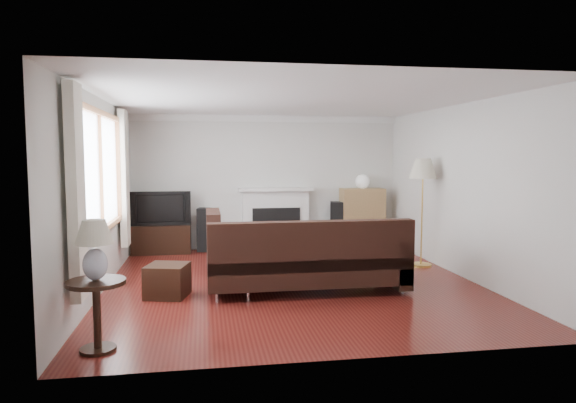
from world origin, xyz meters
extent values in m
cube|color=#571813|center=(0.00, 0.00, 0.00)|extent=(5.10, 5.60, 0.04)
cube|color=white|center=(0.00, 0.00, 2.50)|extent=(5.10, 5.60, 0.04)
cube|color=silver|center=(0.00, 2.75, 1.25)|extent=(5.00, 0.04, 2.50)
cube|color=silver|center=(0.00, -2.75, 1.25)|extent=(5.00, 0.04, 2.50)
cube|color=silver|center=(-2.50, 0.00, 1.25)|extent=(0.04, 5.50, 2.50)
cube|color=silver|center=(2.50, 0.00, 1.25)|extent=(0.04, 5.50, 2.50)
cube|color=brown|center=(-2.45, -0.20, 1.55)|extent=(0.12, 2.74, 1.54)
cube|color=white|center=(-2.40, -1.72, 1.40)|extent=(0.10, 0.35, 2.10)
cube|color=white|center=(-2.40, 1.32, 1.40)|extent=(0.10, 0.35, 2.10)
cube|color=white|center=(0.15, 2.64, 0.57)|extent=(1.40, 0.26, 1.15)
cube|color=black|center=(-1.95, 2.49, 0.26)|extent=(1.04, 0.47, 0.52)
imported|color=black|center=(-1.95, 2.49, 0.82)|extent=(1.05, 0.14, 0.60)
cube|color=black|center=(-1.19, 2.55, 0.40)|extent=(0.27, 0.30, 0.80)
cube|color=black|center=(1.31, 2.55, 0.44)|extent=(0.31, 0.34, 0.87)
cube|color=#9F7B4A|center=(1.81, 2.53, 0.56)|extent=(0.82, 0.39, 1.12)
sphere|color=white|center=(1.81, 2.53, 1.26)|extent=(0.27, 0.27, 0.27)
cube|color=black|center=(0.12, -0.45, 0.45)|extent=(2.77, 2.02, 0.89)
cube|color=#956A47|center=(0.07, 1.18, 0.21)|extent=(1.23, 0.92, 0.43)
cube|color=black|center=(-1.65, -0.46, 0.20)|extent=(0.58, 0.58, 0.40)
cube|color=gold|center=(2.22, 0.70, 0.85)|extent=(0.51, 0.51, 1.71)
cube|color=black|center=(-2.15, -2.19, 0.32)|extent=(0.52, 0.52, 0.65)
cube|color=silver|center=(-2.15, -2.19, 0.92)|extent=(0.33, 0.33, 0.54)
camera|label=1|loc=(-1.18, -6.90, 1.76)|focal=32.00mm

